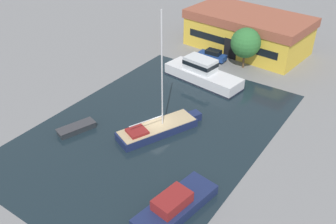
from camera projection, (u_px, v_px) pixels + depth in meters
ground_plane at (155, 129)px, 43.96m from camera, size 440.00×440.00×0.00m
water_canal at (155, 129)px, 43.96m from camera, size 24.11×35.25×0.01m
warehouse_building at (248, 31)px, 62.48m from camera, size 20.60×12.56×6.13m
quay_tree_near_building at (246, 43)px, 55.81m from camera, size 4.52×4.52×6.29m
parked_car at (212, 55)px, 59.78m from camera, size 4.53×1.75×1.75m
sailboat_moored at (158, 128)px, 43.07m from camera, size 6.32×10.60×14.35m
motor_cruiser at (202, 73)px, 53.45m from camera, size 12.10×5.27×3.44m
small_dinghy at (76, 128)px, 43.46m from camera, size 2.89×4.72×0.72m
cabin_boat at (175, 205)px, 32.88m from camera, size 4.19×8.76×2.08m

